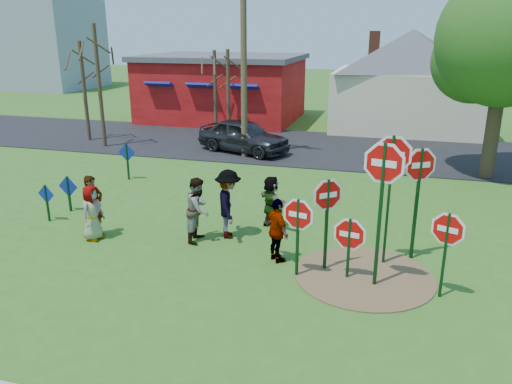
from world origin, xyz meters
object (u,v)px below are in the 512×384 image
person_b (93,206)px  leafy_tree (509,46)px  stop_sign_a (298,221)px  person_a (92,213)px  utility_pole (244,53)px  stop_sign_c (383,182)px  stop_sign_b (391,167)px  suv (243,136)px  stop_sign_d (419,176)px

person_b → leafy_tree: bearing=-33.8°
stop_sign_a → person_a: size_ratio=1.32×
stop_sign_a → person_b: stop_sign_a is taller
person_a → person_b: size_ratio=0.88×
stop_sign_a → utility_pole: size_ratio=0.24×
stop_sign_c → leafy_tree: leafy_tree is taller
stop_sign_c → stop_sign_a: bearing=-163.6°
stop_sign_b → suv: size_ratio=0.76×
person_b → suv: (1.10, 10.29, -0.07)m
stop_sign_b → stop_sign_c: bearing=-98.7°
stop_sign_a → stop_sign_b: 2.48m
stop_sign_b → stop_sign_a: bearing=-149.1°
stop_sign_a → suv: size_ratio=0.46×
stop_sign_b → utility_pole: bearing=123.1°
person_a → person_b: person_b is taller
stop_sign_a → stop_sign_d: size_ratio=0.68×
utility_pole → leafy_tree: bearing=-3.5°
stop_sign_a → suv: stop_sign_a is taller
person_b → suv: bearing=11.9°
stop_sign_b → leafy_tree: 9.60m
stop_sign_c → stop_sign_d: bearing=79.3°
person_b → stop_sign_d: bearing=-66.2°
stop_sign_b → stop_sign_c: (-0.15, -1.17, -0.01)m
person_a → suv: bearing=-0.2°
utility_pole → stop_sign_c: bearing=-59.3°
stop_sign_a → leafy_tree: bearing=73.3°
stop_sign_d → utility_pole: size_ratio=0.35×
utility_pole → suv: bearing=109.6°
leafy_tree → person_b: bearing=-141.7°
stop_sign_d → person_a: size_ratio=1.94×
stop_sign_b → leafy_tree: (3.63, 8.54, 2.43)m
suv → person_a: bearing=-165.7°
stop_sign_a → stop_sign_b: (1.90, 1.20, 1.05)m
stop_sign_b → person_a: size_ratio=2.19×
person_b → utility_pole: (1.38, 9.53, 3.59)m
stop_sign_a → leafy_tree: 11.74m
stop_sign_a → stop_sign_b: stop_sign_b is taller
leafy_tree → stop_sign_a: bearing=-119.6°
stop_sign_d → person_a: (-8.23, -1.06, -1.37)m
stop_sign_d → leafy_tree: (2.98, 8.07, 2.70)m
leafy_tree → stop_sign_c: bearing=-111.3°
utility_pole → person_a: bearing=-97.5°
stop_sign_d → utility_pole: (-6.94, 8.68, 2.32)m
person_a → utility_pole: utility_pole is taller
person_a → leafy_tree: bearing=-45.6°
stop_sign_a → person_a: bearing=-173.3°
stop_sign_a → person_b: size_ratio=1.16×
stop_sign_a → utility_pole: (-4.39, 10.36, 3.10)m
utility_pole → leafy_tree: utility_pole is taller
stop_sign_d → stop_sign_c: bearing=-146.9°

